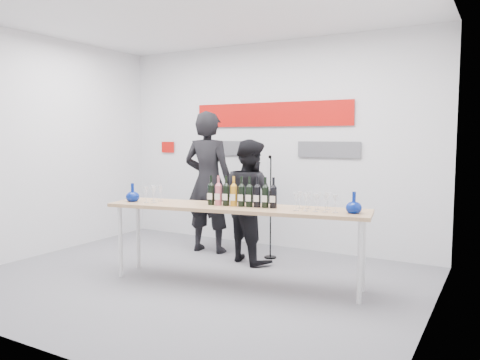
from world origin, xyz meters
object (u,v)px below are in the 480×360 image
object	(u,v)px
tasting_table	(235,212)
presenter_left	(208,182)
presenter_right	(250,201)
mic_stand	(270,227)

from	to	relation	value
tasting_table	presenter_left	distance (m)	1.53
presenter_right	presenter_left	bearing A→B (deg)	10.94
presenter_left	mic_stand	size ratio (longest dim) A/B	1.43
presenter_left	mic_stand	bearing A→B (deg)	179.86
tasting_table	presenter_left	bearing A→B (deg)	124.53
presenter_left	mic_stand	xyz separation A→B (m)	(0.92, 0.10, -0.57)
tasting_table	mic_stand	world-z (taller)	mic_stand
presenter_right	tasting_table	bearing A→B (deg)	132.43
tasting_table	mic_stand	size ratio (longest dim) A/B	2.14
presenter_right	mic_stand	world-z (taller)	presenter_right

